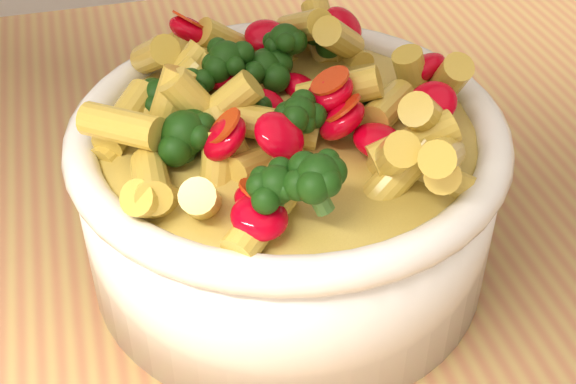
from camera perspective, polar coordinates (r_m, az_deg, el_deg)
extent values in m
cube|color=#A88348|center=(0.51, 0.50, -7.18)|extent=(1.20, 0.80, 0.04)
cylinder|color=white|center=(0.47, 0.00, -0.44)|extent=(0.24, 0.24, 0.09)
ellipsoid|color=white|center=(0.49, 0.00, -3.08)|extent=(0.22, 0.22, 0.04)
torus|color=white|center=(0.44, 0.00, 4.26)|extent=(0.24, 0.24, 0.02)
ellipsoid|color=#E4C74E|center=(0.44, 0.00, 4.26)|extent=(0.21, 0.21, 0.02)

